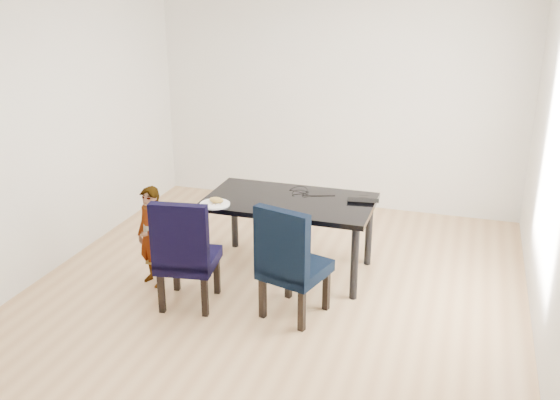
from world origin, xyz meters
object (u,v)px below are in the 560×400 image
(dining_table, at_px, (289,235))
(chair_right, at_px, (295,259))
(plate, at_px, (215,204))
(laptop, at_px, (363,199))
(chair_left, at_px, (188,251))
(child, at_px, (152,237))

(dining_table, xyz_separation_m, chair_right, (0.29, -0.78, 0.14))
(plate, xyz_separation_m, laptop, (1.30, 0.53, 0.00))
(chair_left, relative_size, laptop, 3.39)
(chair_left, height_order, laptop, chair_left)
(chair_left, xyz_separation_m, plate, (0.04, 0.53, 0.25))
(dining_table, relative_size, child, 1.66)
(dining_table, bearing_deg, laptop, 14.91)
(child, xyz_separation_m, laptop, (1.82, 0.83, 0.28))
(chair_right, bearing_deg, laptop, 83.36)
(chair_right, distance_m, child, 1.43)
(child, xyz_separation_m, plate, (0.52, 0.30, 0.27))
(laptop, bearing_deg, dining_table, 7.43)
(chair_left, distance_m, plate, 0.59)
(dining_table, relative_size, chair_right, 1.55)
(dining_table, height_order, chair_left, chair_left)
(child, bearing_deg, laptop, 47.54)
(dining_table, bearing_deg, chair_left, -126.85)
(dining_table, xyz_separation_m, chair_left, (-0.66, -0.88, 0.13))
(laptop, bearing_deg, child, 17.07)
(chair_left, bearing_deg, laptop, 30.01)
(dining_table, bearing_deg, child, -150.31)
(chair_right, height_order, plate, chair_right)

